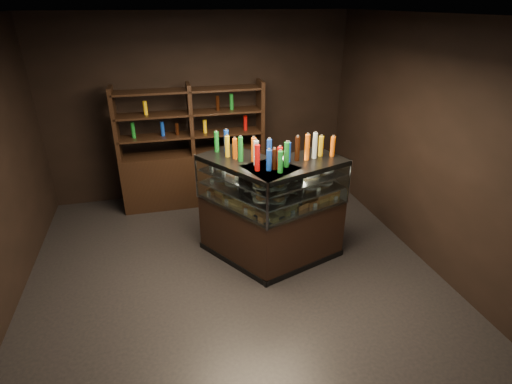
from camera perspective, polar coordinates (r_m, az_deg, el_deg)
ground at (r=5.22m, az=-3.33°, el=-11.13°), size 5.00×5.00×0.00m
room_shell at (r=4.34m, az=-3.99°, el=9.84°), size 5.02×5.02×3.01m
display_case at (r=5.20m, az=2.04°, el=-5.08°), size 1.86×1.41×1.39m
food_display at (r=4.92m, az=2.14°, el=0.75°), size 1.54×1.08×0.43m
bottles_top at (r=4.75m, az=2.23°, el=5.91°), size 1.38×0.94×0.30m
potted_conifer at (r=5.04m, az=3.03°, el=-6.52°), size 0.36×0.36×0.77m
back_shelving at (r=6.68m, az=-8.84°, el=3.26°), size 2.32×0.45×2.00m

